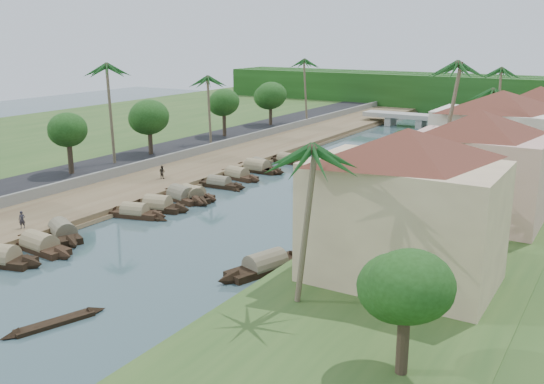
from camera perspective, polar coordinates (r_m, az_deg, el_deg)
The scene contains 46 objects.
ground at distance 52.58m, azimuth -7.34°, elevation -4.43°, with size 220.00×220.00×0.00m, color #385055.
left_bank at distance 77.15m, azimuth -7.52°, elevation 2.09°, with size 10.00×180.00×0.80m, color brown.
right_bank at distance 62.21m, azimuth 18.65°, elevation -1.48°, with size 16.00×180.00×1.20m, color #2C4E1F.
road at distance 82.56m, azimuth -12.16°, elevation 2.93°, with size 8.00×180.00×1.40m, color black.
retaining_wall at distance 79.59m, azimuth -9.92°, elevation 3.08°, with size 0.40×180.00×1.10m, color slate.
far_left_fill at distance 102.31m, azimuth -23.13°, elevation 4.31°, with size 45.00×220.00×1.35m, color #2C4E1F.
treeline at distance 142.78m, azimuth 18.55°, elevation 8.74°, with size 120.00×14.00×8.00m.
bridge at distance 116.05m, azimuth 15.31°, elevation 6.61°, with size 28.00×4.00×2.40m.
building_near at distance 40.16m, azimuth 12.28°, elevation -1.19°, with size 14.85×14.85×10.20m.
building_mid at distance 55.01m, azimuth 18.73°, elevation 2.39°, with size 14.11×14.11×9.70m.
building_far at distance 68.67m, azimuth 20.55°, elevation 4.79°, with size 15.59×15.59×10.20m.
building_distant at distance 88.16m, azimuth 23.67°, elevation 6.18°, with size 12.62×12.62×9.20m.
sampan_1 at distance 51.09m, azimuth -24.26°, elevation -5.75°, with size 7.95×3.86×2.30m.
sampan_2 at distance 52.94m, azimuth -21.01°, elevation -4.72°, with size 8.51×2.43×2.21m.
sampan_3 at distance 55.66m, azimuth -19.09°, elevation -3.61°, with size 8.01×4.95×2.18m.
sampan_4 at distance 59.72m, azimuth -12.81°, elevation -1.92°, with size 7.08×3.16×2.00m.
sampan_5 at distance 61.43m, azimuth -10.72°, elevation -1.33°, with size 7.45×3.44×2.30m.
sampan_6 at distance 64.70m, azimuth -8.52°, elevation -0.41°, with size 8.02×3.68×2.32m.
sampan_7 at distance 64.93m, azimuth -7.64°, elevation -0.33°, with size 7.89×4.85×2.13m.
sampan_8 at distance 65.09m, azimuth -7.42°, elevation -0.28°, with size 6.55×1.88×2.05m.
sampan_9 at distance 69.68m, azimuth -5.00°, elevation 0.79°, with size 7.30×1.90×1.88m.
sampan_10 at distance 73.54m, azimuth -3.31°, elevation 1.57°, with size 7.78×2.77×2.12m.
sampan_11 at distance 77.28m, azimuth -1.42°, elevation 2.25°, with size 8.39×2.17×2.38m.
sampan_12 at distance 78.43m, azimuth -1.04°, elevation 2.43°, with size 8.36×5.46×2.08m.
sampan_13 at distance 82.45m, azimuth 1.41°, elevation 3.04°, with size 7.01×2.35×1.93m.
sampan_14 at distance 45.33m, azimuth -0.63°, elevation -6.95°, with size 4.35×9.08×2.18m.
sampan_15 at distance 53.20m, azimuth 5.13°, elevation -3.67°, with size 2.88×7.87×2.09m.
sampan_16 at distance 69.80m, azimuth 11.48°, elevation 0.57°, with size 1.96×8.45×2.07m.
canoe_0 at distance 39.87m, azimuth -19.74°, elevation -11.55°, with size 2.98×6.49×0.87m.
canoe_1 at distance 59.37m, azimuth -11.85°, elevation -2.28°, with size 5.52×1.04×0.89m.
canoe_2 at distance 69.24m, azimuth -4.08°, elevation 0.45°, with size 4.82×2.60×0.72m.
palm_0 at distance 34.84m, azimuth 2.86°, elevation 3.87°, with size 3.20×3.20×11.18m.
palm_1 at distance 46.72m, azimuth 11.77°, elevation 5.12°, with size 3.20×3.20×10.14m.
palm_2 at distance 61.67m, azimuth 16.16°, elevation 11.22°, with size 3.20×3.20×14.67m.
palm_3 at distance 77.39m, azimuth 19.90°, elevation 8.86°, with size 3.20×3.20×10.93m.
palm_5 at distance 76.81m, azimuth -15.18°, elevation 11.21°, with size 3.20×3.20×13.54m.
palm_6 at distance 88.67m, azimuth -5.96°, elevation 10.52°, with size 3.20×3.20×11.09m.
palm_7 at distance 94.06m, azimuth 20.88°, elevation 10.59°, with size 3.20×3.20×12.48m.
palm_8 at distance 110.75m, azimuth 3.31°, elevation 12.13°, with size 3.20×3.20×12.53m.
tree_2 at distance 72.96m, azimuth -18.65°, elevation 5.48°, with size 4.36×4.36×6.86m.
tree_3 at distance 82.24m, azimuth -11.49°, elevation 6.85°, with size 5.23×5.23×7.08m.
tree_4 at distance 95.34m, azimuth -4.55°, elevation 8.34°, with size 4.70×4.70×7.18m.
tree_5 at distance 107.00m, azimuth -0.14°, elevation 9.00°, with size 5.38×5.38×7.28m.
tree_7 at distance 29.33m, azimuth 12.50°, elevation -8.88°, with size 4.08×4.08×6.18m.
person_near at distance 56.54m, azimuth -22.47°, elevation -2.42°, with size 0.56×0.37×1.54m, color #292830.
person_far at distance 71.20m, azimuth -10.31°, elevation 1.87°, with size 0.75×0.58×1.54m, color #312B22.
Camera 1 is at (31.14, -38.71, 17.21)m, focal length 40.00 mm.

